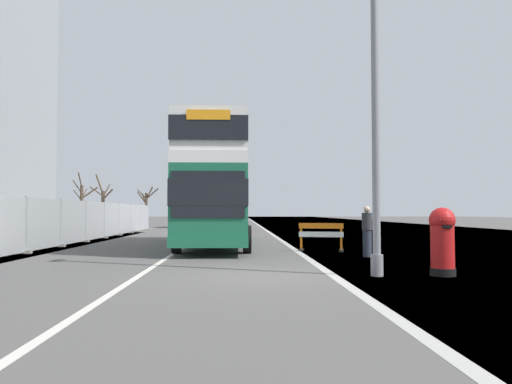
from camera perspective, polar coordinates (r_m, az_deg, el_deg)
name	(u,v)px	position (r m, az deg, el deg)	size (l,w,h in m)	color
ground	(280,277)	(11.73, 2.81, -9.80)	(140.00, 280.00, 0.10)	#565451
double_decker_bus	(217,186)	(21.29, -4.54, 0.70)	(2.84, 11.51, 4.87)	#196042
lamppost_foreground	(375,88)	(12.14, 13.58, 11.61)	(0.29, 0.70, 9.26)	gray
red_pillar_postbox	(442,238)	(12.34, 20.68, -5.01)	(0.60, 0.60, 1.59)	black
roadworks_barrier	(321,234)	(18.80, 7.50, -4.82)	(1.70, 0.87, 1.05)	orange
construction_site_fence	(104,221)	(29.09, -17.13, -3.16)	(0.44, 27.40, 2.06)	#A8AAAD
car_oncoming_near	(231,218)	(40.04, -2.90, -3.03)	(1.97, 4.40, 2.04)	maroon
car_receding_mid	(184,216)	(47.21, -8.31, -2.76)	(2.02, 4.10, 2.29)	navy
bare_tree_far_verge_near	(103,204)	(50.93, -17.25, -1.29)	(2.21, 1.75, 5.23)	#4C3D2D
bare_tree_far_verge_mid	(82,202)	(54.46, -19.43, -1.12)	(2.82, 2.50, 5.50)	#4C3D2D
bare_tree_far_verge_far	(146,203)	(65.94, -12.52, -1.30)	(3.00, 2.46, 4.92)	#4C3D2D
pedestrian_at_kerb	(367,231)	(16.75, 12.69, -4.45)	(0.34, 0.34, 1.67)	#2D3342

